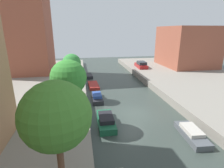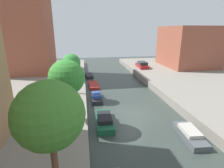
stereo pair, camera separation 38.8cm
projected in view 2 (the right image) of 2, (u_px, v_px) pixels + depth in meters
name	position (u px, v px, depth m)	size (l,w,h in m)	color
ground_plane	(133.00, 114.00, 19.25)	(84.00, 84.00, 0.00)	#333D38
apartment_tower_far	(20.00, 21.00, 31.48)	(10.00, 8.66, 18.96)	brown
low_block_right	(188.00, 47.00, 38.90)	(10.00, 11.18, 8.64)	brown
street_tree_1	(49.00, 116.00, 7.25)	(3.00, 3.00, 5.94)	brown
street_tree_2	(67.00, 78.00, 15.05)	(3.11, 3.11, 5.48)	brown
street_tree_3	(71.00, 63.00, 21.52)	(2.24, 2.24, 5.10)	brown
parked_car	(142.00, 65.00, 37.99)	(2.05, 4.79, 1.36)	maroon
moored_boat_left_2	(104.00, 120.00, 17.00)	(1.66, 4.20, 0.99)	#195638
moored_boat_left_3	(97.00, 97.00, 22.91)	(1.32, 3.74, 0.91)	#232328
moored_boat_left_4	(94.00, 85.00, 28.45)	(1.69, 4.04, 0.46)	maroon
moored_boat_left_5	(89.00, 76.00, 34.21)	(1.50, 3.38, 0.55)	#232328
moored_boat_right_2	(190.00, 134.00, 14.86)	(1.74, 3.99, 0.83)	#4C5156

